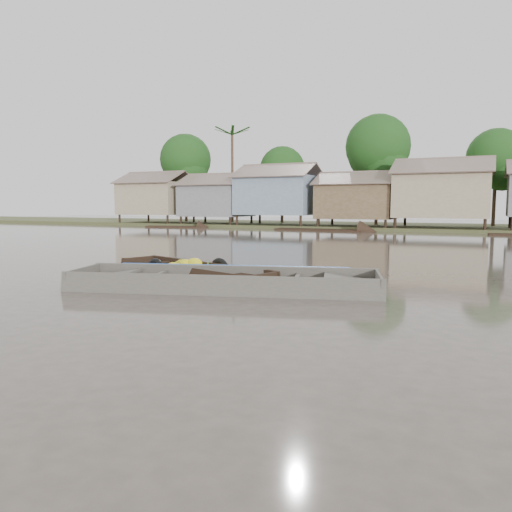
% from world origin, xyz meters
% --- Properties ---
extents(ground, '(120.00, 120.00, 0.00)m').
position_xyz_m(ground, '(0.00, 0.00, 0.00)').
color(ground, '#473F36').
rests_on(ground, ground).
extents(riverbank, '(120.00, 12.47, 10.22)m').
position_xyz_m(riverbank, '(3.03, 31.86, 3.07)').
color(riverbank, '#384723').
rests_on(riverbank, ground).
extents(banana_boat, '(5.56, 3.07, 0.78)m').
position_xyz_m(banana_boat, '(-1.76, 1.79, 0.14)').
color(banana_boat, black).
rests_on(banana_boat, ground).
extents(viewer_boat, '(7.54, 3.81, 0.59)m').
position_xyz_m(viewer_boat, '(0.02, 0.53, 0.06)').
color(viewer_boat, '#46423B').
rests_on(viewer_boat, ground).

